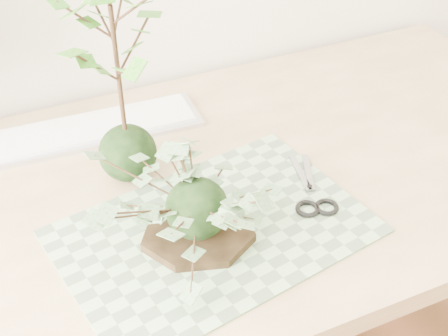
{
  "coord_description": "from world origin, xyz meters",
  "views": [
    {
      "loc": [
        -0.3,
        0.46,
        1.43
      ],
      "look_at": [
        0.0,
        1.14,
        0.84
      ],
      "focal_mm": 50.0,
      "sensor_mm": 36.0,
      "label": 1
    }
  ],
  "objects": [
    {
      "name": "keyboard",
      "position": [
        -0.13,
        1.46,
        0.75
      ],
      "size": [
        0.41,
        0.14,
        0.02
      ],
      "rotation": [
        0.0,
        0.0,
        -0.05
      ],
      "color": "silver",
      "rests_on": "desk"
    },
    {
      "name": "cutting_mat",
      "position": [
        -0.03,
        1.11,
        0.74
      ],
      "size": [
        0.52,
        0.39,
        0.0
      ],
      "primitive_type": "cube",
      "rotation": [
        0.0,
        0.0,
        0.17
      ],
      "color": "#546E52",
      "rests_on": "desk"
    },
    {
      "name": "ivy_kokedama",
      "position": [
        -0.06,
        1.11,
        0.85
      ],
      "size": [
        0.35,
        0.35,
        0.19
      ],
      "rotation": [
        0.0,
        0.0,
        -0.38
      ],
      "color": "black",
      "rests_on": "stone_dish"
    },
    {
      "name": "scissors",
      "position": [
        0.16,
        1.11,
        0.75
      ],
      "size": [
        0.08,
        0.17,
        0.01
      ],
      "rotation": [
        0.0,
        0.0,
        -0.3
      ],
      "color": "gray",
      "rests_on": "cutting_mat"
    },
    {
      "name": "stone_dish",
      "position": [
        -0.06,
        1.11,
        0.75
      ],
      "size": [
        0.23,
        0.23,
        0.01
      ],
      "primitive_type": "cylinder",
      "rotation": [
        0.0,
        0.0,
        -0.3
      ],
      "color": "black",
      "rests_on": "cutting_mat"
    },
    {
      "name": "maple_kokedama",
      "position": [
        -0.11,
        1.3,
        1.03
      ],
      "size": [
        0.22,
        0.22,
        0.42
      ],
      "rotation": [
        0.0,
        0.0,
        0.01
      ],
      "color": "black",
      "rests_on": "desk"
    },
    {
      "name": "desk",
      "position": [
        -0.05,
        1.23,
        0.65
      ],
      "size": [
        1.6,
        0.7,
        0.74
      ],
      "color": "tan",
      "rests_on": "ground_plane"
    }
  ]
}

